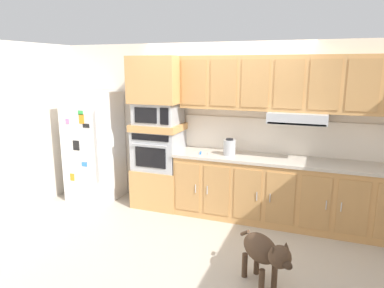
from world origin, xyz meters
name	(u,v)px	position (x,y,z in m)	size (l,w,h in m)	color
ground_plane	(201,234)	(0.00, 0.00, 0.00)	(9.60, 9.60, 0.00)	#B2A899
back_kitchen_wall	(225,127)	(0.00, 1.11, 1.25)	(6.20, 0.12, 2.50)	silver
side_panel_left	(26,128)	(-2.80, 0.00, 1.25)	(0.12, 7.10, 2.50)	silver
refrigerator	(94,146)	(-2.09, 0.68, 0.88)	(0.76, 0.73, 1.76)	white
oven_base_cabinet	(160,186)	(-0.95, 0.75, 0.30)	(0.74, 0.62, 0.60)	tan
built_in_oven	(159,149)	(-0.95, 0.75, 0.90)	(0.70, 0.62, 0.60)	#A8AAAF
appliance_mid_shelf	(158,127)	(-0.95, 0.75, 1.25)	(0.74, 0.62, 0.10)	tan
microwave	(158,113)	(-0.95, 0.75, 1.46)	(0.64, 0.54, 0.32)	#A8AAAF
appliance_upper_cabinet	(157,80)	(-0.95, 0.75, 1.96)	(0.74, 0.62, 0.68)	tan
lower_cabinet_run	(283,193)	(0.94, 0.75, 0.44)	(3.04, 0.63, 0.88)	tan
countertop_slab	(285,161)	(0.94, 0.75, 0.90)	(3.08, 0.64, 0.04)	#BCB2A3
backsplash_panel	(288,137)	(0.94, 1.04, 1.17)	(3.08, 0.02, 0.50)	white
upper_cabinet_with_hood	(291,86)	(0.95, 0.87, 1.90)	(3.04, 0.48, 0.88)	tan
screwdriver	(201,153)	(-0.22, 0.63, 0.93)	(0.15, 0.14, 0.03)	blue
electric_kettle	(229,147)	(0.18, 0.70, 1.03)	(0.17, 0.17, 0.24)	#A8AAAF
dog	(264,252)	(0.95, -0.86, 0.39)	(0.62, 0.66, 0.59)	#473323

